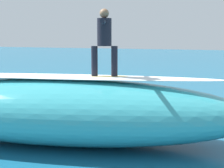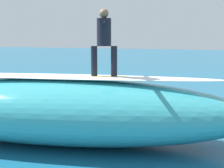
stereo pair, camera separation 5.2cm
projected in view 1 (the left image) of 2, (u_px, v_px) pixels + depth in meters
name	position (u px, v px, depth m)	size (l,w,h in m)	color
ground_plane	(84.00, 118.00, 10.40)	(120.00, 120.00, 0.00)	#196084
wave_crest	(60.00, 110.00, 7.96)	(9.33, 2.65, 1.62)	teal
wave_foam_lip	(59.00, 77.00, 7.84)	(7.93, 0.93, 0.08)	white
surfboard_riding	(104.00, 78.00, 7.64)	(2.02, 0.53, 0.08)	yellow
surfer_riding	(104.00, 37.00, 7.51)	(0.65, 1.42, 1.58)	black
surfboard_paddling	(117.00, 113.00, 10.97)	(2.10, 0.56, 0.08)	#33B2D1
surfer_paddling	(120.00, 109.00, 10.87)	(1.59, 0.71, 0.29)	black
foam_patch_near	(43.00, 131.00, 8.71)	(0.80, 0.58, 0.15)	white
foam_patch_mid	(64.00, 107.00, 11.92)	(0.73, 0.68, 0.10)	white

